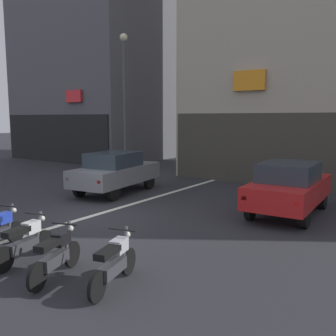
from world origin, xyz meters
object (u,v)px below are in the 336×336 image
at_px(car_red_parked_kerbside, 289,186).
at_px(street_lamp, 124,93).
at_px(motorcycle_white_row_centre, 25,241).
at_px(motorcycle_silver_row_rightmost, 114,262).
at_px(car_grey_crossing_near, 115,171).
at_px(motorcycle_black_row_right_mid, 56,254).

distance_m(car_red_parked_kerbside, street_lamp, 9.30).
height_order(motorcycle_white_row_centre, motorcycle_silver_row_rightmost, same).
relative_size(car_grey_crossing_near, motorcycle_black_row_right_mid, 2.67).
bearing_deg(motorcycle_white_row_centre, street_lamp, 119.45).
height_order(street_lamp, motorcycle_black_row_right_mid, street_lamp).
xyz_separation_m(car_red_parked_kerbside, motorcycle_black_row_right_mid, (-2.20, -7.15, -0.43)).
distance_m(car_grey_crossing_near, motorcycle_black_row_right_mid, 7.99).
distance_m(car_red_parked_kerbside, motorcycle_white_row_centre, 7.78).
height_order(car_red_parked_kerbside, street_lamp, street_lamp).
bearing_deg(street_lamp, motorcycle_white_row_centre, -60.55).
xyz_separation_m(street_lamp, motorcycle_white_row_centre, (5.11, -9.05, -3.71)).
bearing_deg(car_red_parked_kerbside, car_grey_crossing_near, -175.13).
xyz_separation_m(car_grey_crossing_near, motorcycle_silver_row_rightmost, (5.68, -6.24, -0.43)).
relative_size(car_grey_crossing_near, street_lamp, 0.63).
relative_size(car_grey_crossing_near, motorcycle_white_row_centre, 2.61).
bearing_deg(car_grey_crossing_near, car_red_parked_kerbside, 4.87).
distance_m(street_lamp, motorcycle_black_row_right_mid, 11.72).
xyz_separation_m(car_grey_crossing_near, car_red_parked_kerbside, (6.72, 0.57, 0.00)).
xyz_separation_m(car_red_parked_kerbside, motorcycle_white_row_centre, (-3.35, -7.01, -0.43)).
distance_m(car_grey_crossing_near, car_red_parked_kerbside, 6.74).
relative_size(car_red_parked_kerbside, street_lamp, 0.61).
distance_m(motorcycle_white_row_centre, motorcycle_black_row_right_mid, 1.16).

